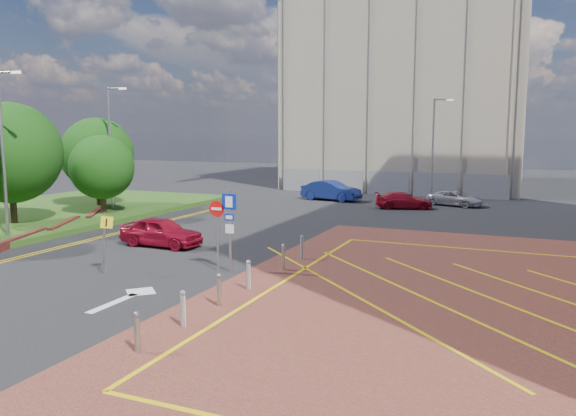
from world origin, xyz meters
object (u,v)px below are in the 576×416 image
Objects in this scene: car_red_back at (404,200)px; car_silver_back at (455,198)px; lamp_back at (434,145)px; lamp_left_near at (4,147)px; car_blue_back at (331,191)px; tree_c at (102,167)px; tree_d at (97,154)px; warning_sign at (105,237)px; car_red_left at (161,232)px; tree_b at (10,153)px; sign_cluster at (225,222)px; lamp_left_far at (111,143)px.

car_silver_back is (3.21, 3.00, -0.02)m from car_red_back.
lamp_back is at bearing 51.72° from car_silver_back.
car_red_back is at bearing 51.86° from lamp_left_near.
car_blue_back is at bearing 48.72° from car_red_back.
tree_d is (-3.00, 3.00, 0.68)m from tree_c.
car_red_left is (-1.15, 5.17, -0.74)m from warning_sign.
tree_b reaches higher than sign_cluster.
tree_c is 1.23× the size of car_silver_back.
lamp_left_far is 3.56× the size of warning_sign.
lamp_back is (18.50, 16.00, -0.30)m from lamp_left_far.
car_red_left is at bearing 149.26° from sign_cluster.
lamp_left_far reaches higher than sign_cluster.
sign_cluster is at bearing 153.22° from car_red_back.
tree_c is 1.53× the size of sign_cluster.
tree_d is 25.80m from car_silver_back.
warning_sign is at bearing 144.14° from car_red_back.
tree_c is 0.61× the size of lamp_left_near.
car_red_left is at bearing 169.90° from car_silver_back.
car_silver_back is (20.67, 12.70, -4.11)m from lamp_left_far.
lamp_left_near is at bearing -78.69° from lamp_left_far.
tree_c is 25.19m from lamp_back.
lamp_back is (20.58, 15.00, 0.49)m from tree_d.
car_silver_back is (19.75, 14.70, -2.64)m from tree_c.
tree_d is at bearing 139.55° from car_blue_back.
car_silver_back is (9.45, 0.47, -0.23)m from car_blue_back.
car_blue_back is 6.74m from car_red_back.
tree_d is at bearing -143.91° from lamp_back.
car_red_back is at bearing 29.04° from lamp_left_far.
tree_d is 2.70× the size of warning_sign.
lamp_left_near is at bearing 106.90° from car_red_left.
tree_d is 1.53× the size of car_red_back.
lamp_back is (17.58, 18.00, 1.17)m from tree_c.
tree_c is 1.23× the size of car_red_back.
car_silver_back is (18.67, 22.70, -4.11)m from lamp_left_near.
tree_d reaches higher than car_red_left.
car_red_left is 23.45m from car_silver_back.
car_red_left is 19.33m from car_red_back.
lamp_left_near is 10.20m from lamp_left_far.
car_silver_back is at bearing 50.55° from lamp_left_near.
lamp_left_far is 18.58m from sign_cluster.
lamp_back reaches higher than car_red_back.
lamp_left_near is 1.69× the size of car_blue_back.
lamp_left_near is 24.38m from car_blue_back.
lamp_back is 27.38m from sign_cluster.
car_red_back is (18.55, 16.70, -3.66)m from tree_b.
lamp_left_far reaches higher than tree_c.
lamp_back is at bearing -53.25° from car_blue_back.
tree_b is at bearing -130.41° from lamp_back.
lamp_back is (19.58, 23.00, 0.12)m from tree_b.
tree_c is 8.20m from lamp_left_near.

